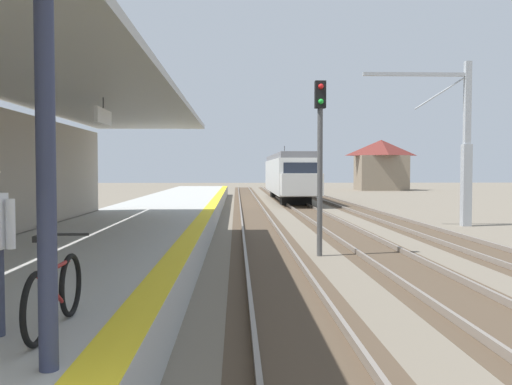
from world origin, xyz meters
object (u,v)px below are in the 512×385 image
at_px(approaching_train, 289,175).
at_px(rail_signal_post, 320,149).
at_px(distant_trackside_house, 381,164).
at_px(catenary_pylon_far_side, 460,147).
at_px(bicycle_beside_commuter, 55,293).

height_order(approaching_train, rail_signal_post, rail_signal_post).
relative_size(rail_signal_post, distant_trackside_house, 0.79).
height_order(rail_signal_post, catenary_pylon_far_side, catenary_pylon_far_side).
bearing_deg(approaching_train, distant_trackside_house, 59.31).
distance_m(rail_signal_post, distant_trackside_house, 56.12).
xyz_separation_m(approaching_train, catenary_pylon_far_side, (5.82, -21.60, 1.43)).
xyz_separation_m(rail_signal_post, distant_trackside_house, (15.90, 53.82, 0.14)).
xyz_separation_m(approaching_train, distant_trackside_house, (14.00, 23.59, 1.16)).
xyz_separation_m(approaching_train, rail_signal_post, (-1.90, -30.23, 1.02)).
height_order(bicycle_beside_commuter, distant_trackside_house, distant_trackside_house).
relative_size(bicycle_beside_commuter, distant_trackside_house, 0.28).
bearing_deg(approaching_train, rail_signal_post, -93.60).
height_order(bicycle_beside_commuter, catenary_pylon_far_side, catenary_pylon_far_side).
distance_m(catenary_pylon_far_side, distant_trackside_house, 45.93).
height_order(approaching_train, catenary_pylon_far_side, catenary_pylon_far_side).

